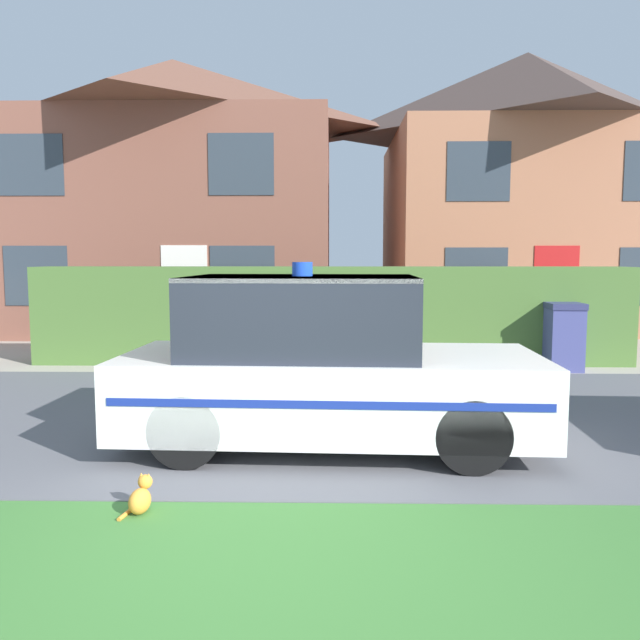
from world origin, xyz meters
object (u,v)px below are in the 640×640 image
Objects in this scene: house_left at (175,192)px; house_right at (524,188)px; cat at (141,498)px; wheelie_bin at (564,336)px; police_car at (321,366)px.

house_right is at bearing 2.11° from house_left.
house_right is at bearing -17.14° from cat.
house_left is 10.81m from wheelie_bin.
wheelie_bin is (-1.39, -7.00, -3.13)m from house_right.
cat is 7.80m from wheelie_bin.
police_car is at bearing -69.36° from house_left.
house_left reaches higher than cat.
wheelie_bin is (3.89, 4.19, -0.24)m from police_car.
house_left is at bearing 112.97° from police_car.
wheelie_bin is (7.97, -6.66, -3.01)m from house_left.
wheelie_bin is at bearing -101.20° from house_right.
police_car is 2.19m from cat.
house_right is (5.27, 11.20, 2.90)m from police_car.
house_right is at bearing 81.50° from wheelie_bin.
police_car is 13.96× the size of cat.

